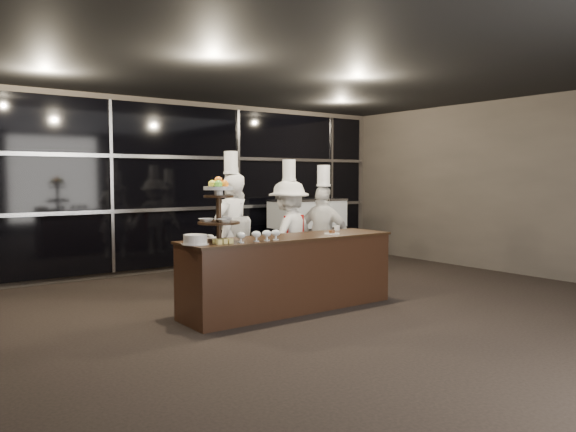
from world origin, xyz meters
TOP-DOWN VIEW (x-y plane):
  - room at (0.00, 0.00)m, footprint 10.00×10.00m
  - window_wall at (0.00, 4.94)m, footprint 8.60×0.10m
  - buffet_counter at (-0.17, 1.47)m, footprint 2.84×0.74m
  - display_stand at (-1.17, 1.47)m, footprint 0.48×0.48m
  - compotes at (-0.75, 1.25)m, footprint 0.59×0.11m
  - layer_cake at (-1.49, 1.42)m, footprint 0.30×0.30m
  - pastry_squares at (-1.21, 1.31)m, footprint 0.20×0.13m
  - small_plate at (0.44, 1.37)m, footprint 0.20×0.20m
  - chef_cup at (0.84, 1.72)m, footprint 0.08×0.08m
  - display_case at (2.37, 4.30)m, footprint 1.49×0.65m
  - chef_a at (-0.36, 2.56)m, footprint 0.71×0.57m
  - chef_b at (-0.30, 2.64)m, footprint 0.87×0.78m
  - chef_c at (0.58, 2.48)m, footprint 1.18×0.91m
  - chef_d at (1.03, 2.23)m, footprint 0.74×0.97m

SIDE VIEW (x-z plane):
  - buffet_counter at x=-0.17m, z-range 0.01..0.93m
  - display_case at x=2.37m, z-range 0.07..1.31m
  - chef_b at x=-0.30m, z-range -0.13..1.66m
  - chef_d at x=1.03m, z-range -0.13..1.70m
  - chef_c at x=0.58m, z-range -0.14..1.77m
  - chef_a at x=-0.36m, z-range -0.12..1.89m
  - small_plate at x=0.44m, z-range 0.91..0.96m
  - pastry_squares at x=-1.21m, z-range 0.92..0.97m
  - chef_cup at x=0.84m, z-range 0.92..0.99m
  - layer_cake at x=-1.49m, z-range 0.92..1.03m
  - compotes at x=-0.75m, z-range 0.94..1.06m
  - display_stand at x=-1.17m, z-range 0.97..1.71m
  - room at x=0.00m, z-range -3.50..6.50m
  - window_wall at x=0.00m, z-range 0.10..2.90m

